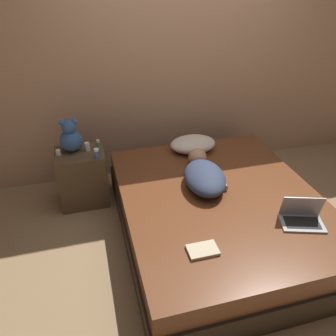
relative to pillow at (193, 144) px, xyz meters
The scene contains 13 objects.
ground_plane 0.97m from the pillow, 91.75° to the right, with size 12.00×12.00×0.00m, color #937551.
wall_back 0.93m from the pillow, 92.92° to the left, with size 8.00×0.06×2.60m.
bed 0.87m from the pillow, 91.75° to the right, with size 1.71×2.06×0.43m.
nightstand 1.20m from the pillow, behind, with size 0.47×0.40×0.58m.
pillow is the anchor object (origin of this frame).
person_lying 0.62m from the pillow, 99.66° to the right, with size 0.45×0.76×0.18m.
laptop 1.39m from the pillow, 71.76° to the right, with size 0.37×0.29×0.21m.
teddy_bear 1.25m from the pillow, behind, with size 0.22×0.22×0.33m.
bottle_white 1.37m from the pillow, behind, with size 0.05×0.05×0.06m.
bottle_clear 1.10m from the pillow, behind, with size 0.05×0.05×0.08m.
bottle_green 0.99m from the pillow, behind, with size 0.03×0.03×0.10m.
bottle_blue 1.03m from the pillow, behind, with size 0.05×0.05×0.10m.
book 1.47m from the pillow, 106.10° to the right, with size 0.21×0.14×0.02m.
Camera 1 is at (-1.04, -2.11, 2.12)m, focal length 35.00 mm.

